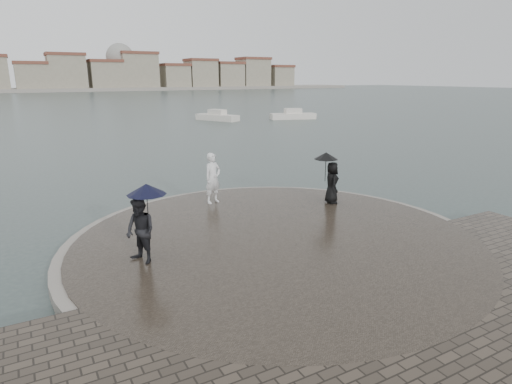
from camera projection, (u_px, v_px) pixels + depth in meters
ground at (356, 299)px, 9.96m from camera, size 400.00×400.00×0.00m
kerb_ring at (277, 243)px, 12.87m from camera, size 12.50×12.50×0.32m
quay_tip at (277, 242)px, 12.87m from camera, size 11.90×11.90×0.36m
statue at (213, 178)px, 16.07m from camera, size 0.80×0.63×1.92m
visitor_left at (142, 221)px, 10.84m from camera, size 1.22×1.12×2.04m
visitor_right at (330, 176)px, 16.02m from camera, size 1.08×1.00×1.95m
far_skyline at (10, 75)px, 141.11m from camera, size 260.00×20.00×37.00m
boats at (170, 121)px, 46.46m from camera, size 41.96×7.35×1.50m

